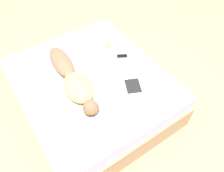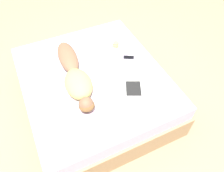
% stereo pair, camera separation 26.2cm
% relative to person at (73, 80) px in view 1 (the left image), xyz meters
% --- Properties ---
extents(ground_plane, '(12.00, 12.00, 0.00)m').
position_rel_person_xyz_m(ground_plane, '(-0.23, 0.02, -0.68)').
color(ground_plane, '#9E8466').
extents(bed, '(1.81, 2.03, 0.59)m').
position_rel_person_xyz_m(bed, '(-0.23, 0.02, -0.39)').
color(bed, tan).
rests_on(bed, ground_plane).
extents(person, '(0.35, 1.29, 0.19)m').
position_rel_person_xyz_m(person, '(0.00, 0.00, 0.00)').
color(person, brown).
rests_on(person, bed).
extents(open_magazine, '(0.65, 0.54, 0.01)m').
position_rel_person_xyz_m(open_magazine, '(-0.71, 0.50, -0.08)').
color(open_magazine, white).
rests_on(open_magazine, bed).
extents(coffee_mug, '(0.11, 0.08, 0.08)m').
position_rel_person_xyz_m(coffee_mug, '(-0.74, -0.37, -0.04)').
color(coffee_mug, tan).
rests_on(coffee_mug, bed).
extents(cell_phone, '(0.16, 0.13, 0.01)m').
position_rel_person_xyz_m(cell_phone, '(-0.80, -0.08, -0.08)').
color(cell_phone, black).
rests_on(cell_phone, bed).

